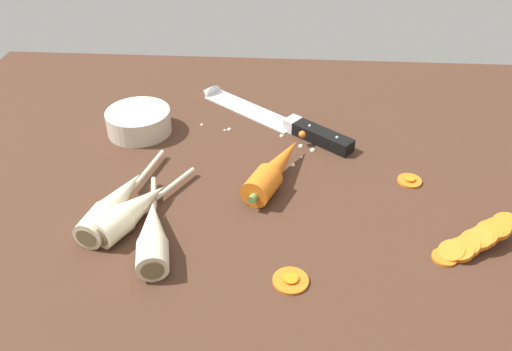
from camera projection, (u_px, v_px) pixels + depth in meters
ground_plane at (257, 186)px, 81.20cm from camera, size 120.00×90.00×4.00cm
chefs_knife at (267, 115)px, 94.02cm from camera, size 29.34×24.14×4.18cm
whole_carrot at (275, 169)px, 77.85cm from camera, size 9.80×18.85×4.20cm
parsnip_front at (133, 210)px, 70.19cm from camera, size 11.26×17.81×4.00cm
parsnip_mid_left at (153, 234)px, 66.34cm from camera, size 6.66×19.80×4.00cm
parsnip_mid_right at (115, 204)px, 71.32cm from camera, size 7.33×22.19×4.00cm
carrot_slice_stack at (475, 240)px, 66.20cm from camera, size 11.50×7.58×4.12cm
carrot_slice_stray_near at (410, 180)px, 78.43cm from camera, size 3.63×3.63×0.70cm
carrot_slice_stray_mid at (291, 280)px, 62.22cm from camera, size 4.36×4.36×0.70cm
prep_bowl at (139, 121)px, 89.49cm from camera, size 11.00×11.00×4.00cm
mince_crumbs at (281, 143)px, 86.94cm from camera, size 20.20×12.22×0.90cm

